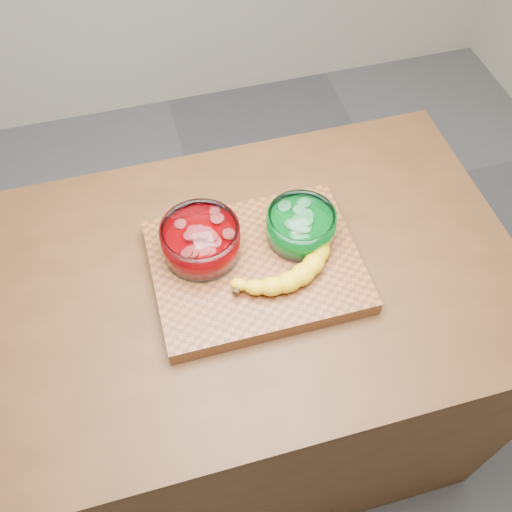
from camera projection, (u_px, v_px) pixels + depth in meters
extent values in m
plane|color=#5A5A5F|center=(256.00, 414.00, 2.01)|extent=(3.50, 3.50, 0.00)
cube|color=#4C2E17|center=(256.00, 359.00, 1.64)|extent=(1.20, 0.80, 0.90)
cube|color=brown|center=(256.00, 267.00, 1.26)|extent=(0.45, 0.35, 0.04)
cylinder|color=white|center=(201.00, 240.00, 1.23)|extent=(0.17, 0.17, 0.08)
cylinder|color=#A90004|center=(201.00, 244.00, 1.24)|extent=(0.15, 0.15, 0.05)
cylinder|color=#D74345|center=(200.00, 235.00, 1.21)|extent=(0.14, 0.14, 0.02)
cylinder|color=white|center=(301.00, 226.00, 1.25)|extent=(0.15, 0.15, 0.07)
cylinder|color=#00851F|center=(301.00, 229.00, 1.26)|extent=(0.13, 0.13, 0.04)
cylinder|color=#61CE6F|center=(301.00, 220.00, 1.24)|extent=(0.12, 0.12, 0.02)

